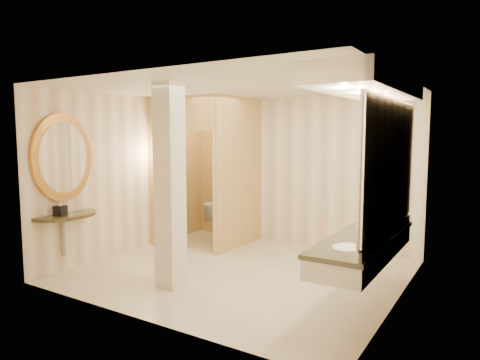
# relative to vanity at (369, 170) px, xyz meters

# --- Properties ---
(floor) EXTENTS (4.50, 4.50, 0.00)m
(floor) POSITION_rel_vanity_xyz_m (-1.98, 0.40, -1.63)
(floor) COLOR beige
(floor) RESTS_ON ground
(ceiling) EXTENTS (4.50, 4.50, 0.00)m
(ceiling) POSITION_rel_vanity_xyz_m (-1.98, 0.40, 1.07)
(ceiling) COLOR silver
(ceiling) RESTS_ON wall_back
(wall_back) EXTENTS (4.50, 0.02, 2.70)m
(wall_back) POSITION_rel_vanity_xyz_m (-1.98, 2.40, -0.28)
(wall_back) COLOR white
(wall_back) RESTS_ON floor
(wall_front) EXTENTS (4.50, 0.02, 2.70)m
(wall_front) POSITION_rel_vanity_xyz_m (-1.98, -1.60, -0.28)
(wall_front) COLOR white
(wall_front) RESTS_ON floor
(wall_left) EXTENTS (0.02, 4.00, 2.70)m
(wall_left) POSITION_rel_vanity_xyz_m (-4.23, 0.40, -0.28)
(wall_left) COLOR white
(wall_left) RESTS_ON floor
(wall_right) EXTENTS (0.02, 4.00, 2.70)m
(wall_right) POSITION_rel_vanity_xyz_m (0.27, 0.40, -0.28)
(wall_right) COLOR white
(wall_right) RESTS_ON floor
(toilet_closet) EXTENTS (1.50, 1.55, 2.70)m
(toilet_closet) POSITION_rel_vanity_xyz_m (-3.09, 1.37, -0.24)
(toilet_closet) COLOR #E8C779
(toilet_closet) RESTS_ON floor
(wall_sconce) EXTENTS (0.14, 0.14, 0.42)m
(wall_sconce) POSITION_rel_vanity_xyz_m (-3.90, 0.83, 0.10)
(wall_sconce) COLOR #CA8740
(wall_sconce) RESTS_ON toilet_closet
(vanity) EXTENTS (0.75, 2.44, 2.09)m
(vanity) POSITION_rel_vanity_xyz_m (0.00, 0.00, 0.00)
(vanity) COLOR beige
(vanity) RESTS_ON floor
(console_shelf) EXTENTS (0.99, 0.99, 1.95)m
(console_shelf) POSITION_rel_vanity_xyz_m (-4.19, -0.96, -0.28)
(console_shelf) COLOR black
(console_shelf) RESTS_ON floor
(pillar) EXTENTS (0.30, 0.30, 2.70)m
(pillar) POSITION_rel_vanity_xyz_m (-2.43, -0.61, -0.28)
(pillar) COLOR beige
(pillar) RESTS_ON floor
(tissue_box) EXTENTS (0.18, 0.18, 0.15)m
(tissue_box) POSITION_rel_vanity_xyz_m (-4.07, -1.11, -0.68)
(tissue_box) COLOR black
(tissue_box) RESTS_ON console_shelf
(toilet) EXTENTS (0.50, 0.79, 0.76)m
(toilet) POSITION_rel_vanity_xyz_m (-3.25, 1.88, -1.25)
(toilet) COLOR white
(toilet) RESTS_ON floor
(soap_bottle_a) EXTENTS (0.08, 0.08, 0.14)m
(soap_bottle_a) POSITION_rel_vanity_xyz_m (-0.06, 0.20, -0.68)
(soap_bottle_a) COLOR beige
(soap_bottle_a) RESTS_ON vanity
(soap_bottle_b) EXTENTS (0.10, 0.10, 0.11)m
(soap_bottle_b) POSITION_rel_vanity_xyz_m (-0.01, 0.42, -0.70)
(soap_bottle_b) COLOR silver
(soap_bottle_b) RESTS_ON vanity
(soap_bottle_c) EXTENTS (0.10, 0.10, 0.20)m
(soap_bottle_c) POSITION_rel_vanity_xyz_m (-0.13, 0.15, -0.65)
(soap_bottle_c) COLOR #C6B28C
(soap_bottle_c) RESTS_ON vanity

